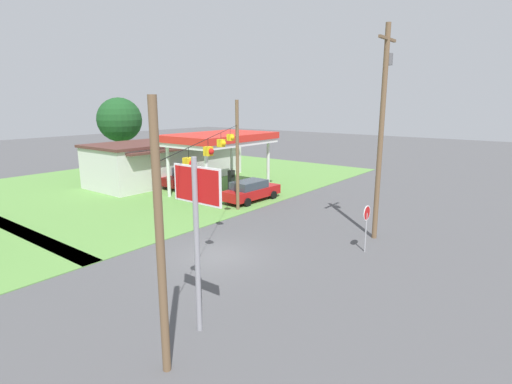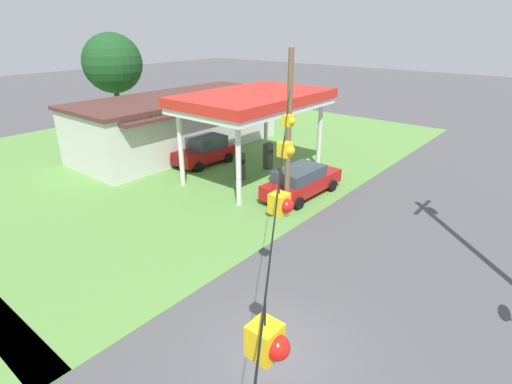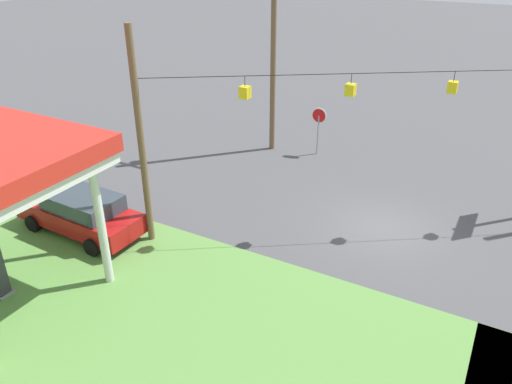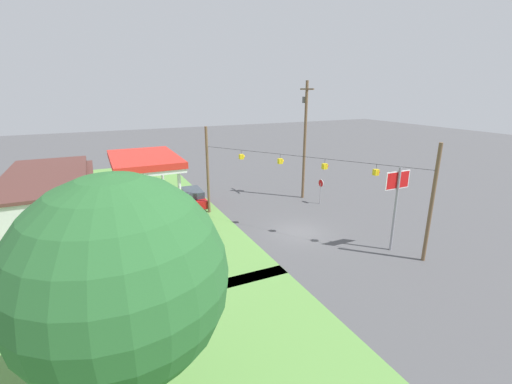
{
  "view_description": "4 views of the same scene",
  "coord_description": "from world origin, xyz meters",
  "views": [
    {
      "loc": [
        -13.94,
        -13.38,
        7.65
      ],
      "look_at": [
        4.05,
        0.67,
        2.53
      ],
      "focal_mm": 28.0,
      "sensor_mm": 36.0,
      "label": 1
    },
    {
      "loc": [
        -7.11,
        -5.05,
        8.7
      ],
      "look_at": [
        4.41,
        4.42,
        2.46
      ],
      "focal_mm": 28.0,
      "sensor_mm": 36.0,
      "label": 2
    },
    {
      "loc": [
        -3.69,
        17.1,
        10.23
      ],
      "look_at": [
        4.46,
        2.25,
        1.5
      ],
      "focal_mm": 35.0,
      "sensor_mm": 36.0,
      "label": 3
    },
    {
      "loc": [
        -21.17,
        13.86,
        10.96
      ],
      "look_at": [
        4.57,
        1.61,
        2.32
      ],
      "focal_mm": 24.0,
      "sensor_mm": 36.0,
      "label": 4
    }
  ],
  "objects": [
    {
      "name": "car_at_pumps_front",
      "position": [
        10.08,
        5.88,
        0.88
      ],
      "size": [
        5.25,
        2.24,
        1.68
      ],
      "rotation": [
        0.0,
        0.0,
        -0.03
      ],
      "color": "#AD1414",
      "rests_on": "ground"
    },
    {
      "name": "signal_span_gantry",
      "position": [
        0.0,
        -0.01,
        4.3
      ],
      "size": [
        15.14,
        10.24,
        7.86
      ],
      "color": "brown",
      "rests_on": "ground"
    },
    {
      "name": "ground_plane",
      "position": [
        0.0,
        0.0,
        0.0
      ],
      "size": [
        160.0,
        160.0,
        0.0
      ],
      "primitive_type": "plane",
      "color": "#4C4C4F"
    },
    {
      "name": "stop_sign_roadside",
      "position": [
        5.18,
        -5.71,
        1.81
      ],
      "size": [
        0.8,
        0.08,
        2.5
      ],
      "rotation": [
        0.0,
        0.0,
        3.14
      ],
      "color": "#99999E",
      "rests_on": "ground"
    },
    {
      "name": "utility_pole_main",
      "position": [
        7.64,
        -5.25,
        6.49
      ],
      "size": [
        2.2,
        0.44,
        11.71
      ],
      "color": "brown",
      "rests_on": "ground"
    }
  ]
}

